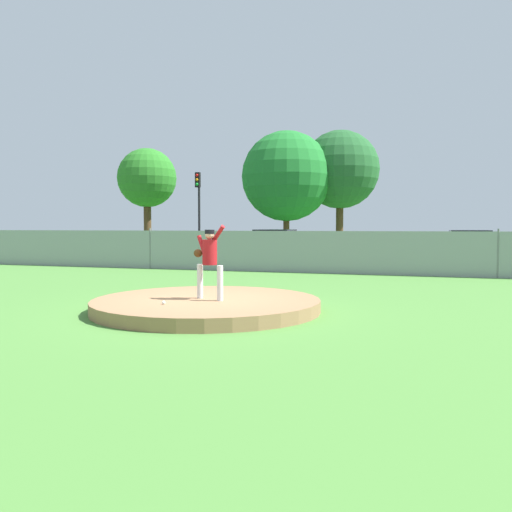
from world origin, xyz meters
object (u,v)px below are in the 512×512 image
parked_car_slate (275,248)px  parked_car_teal (469,250)px  traffic_cone_orange (180,260)px  baseball (164,303)px  traffic_light_near (199,200)px  pitcher_youth (209,257)px

parked_car_slate → parked_car_teal: 8.93m
traffic_cone_orange → baseball: bearing=-65.0°
baseball → traffic_cone_orange: 14.77m
traffic_cone_orange → parked_car_slate: bearing=25.9°
parked_car_slate → traffic_cone_orange: bearing=-154.1°
baseball → traffic_light_near: traffic_light_near is taller
traffic_cone_orange → parked_car_teal: bearing=9.8°
traffic_cone_orange → traffic_light_near: 7.44m
traffic_cone_orange → pitcher_youth: bearing=-61.1°
parked_car_teal → parked_car_slate: bearing=-178.7°
parked_car_slate → traffic_cone_orange: 4.73m
baseball → traffic_cone_orange: bearing=115.0°
pitcher_youth → traffic_cone_orange: size_ratio=2.96×
baseball → parked_car_teal: size_ratio=0.02×
pitcher_youth → parked_car_teal: 15.98m
baseball → traffic_cone_orange: (-6.25, 13.38, -0.05)m
pitcher_youth → parked_car_slate: bearing=100.3°
parked_car_teal → traffic_light_near: bearing=164.5°
parked_car_slate → baseball: bearing=-82.5°
baseball → traffic_light_near: size_ratio=0.01×
traffic_cone_orange → traffic_light_near: bearing=106.4°
pitcher_youth → baseball: pitcher_youth is taller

